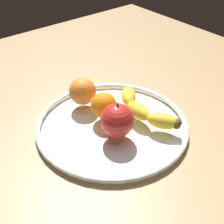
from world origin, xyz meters
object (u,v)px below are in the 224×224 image
(banana, at_px, (144,109))
(orange_back_left, at_px, (105,105))
(apple, at_px, (117,120))
(orange_front_left, at_px, (83,91))
(fruit_bowl, at_px, (112,125))

(banana, xyz_separation_m, orange_back_left, (-0.06, -0.07, 0.01))
(apple, height_order, orange_back_left, apple)
(orange_front_left, bearing_deg, orange_back_left, 8.03)
(banana, bearing_deg, orange_back_left, -126.75)
(fruit_bowl, xyz_separation_m, orange_back_left, (-0.03, 0.00, 0.04))
(banana, relative_size, apple, 2.48)
(apple, bearing_deg, orange_back_left, 162.76)
(fruit_bowl, bearing_deg, apple, -23.73)
(fruit_bowl, xyz_separation_m, banana, (0.03, 0.08, 0.03))
(orange_front_left, bearing_deg, banana, 30.76)
(apple, relative_size, orange_back_left, 1.34)
(orange_back_left, bearing_deg, apple, -17.24)
(fruit_bowl, height_order, orange_front_left, orange_front_left)
(orange_back_left, bearing_deg, orange_front_left, -171.97)
(apple, bearing_deg, orange_front_left, 175.71)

